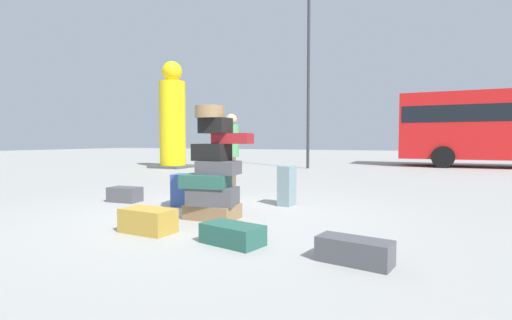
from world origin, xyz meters
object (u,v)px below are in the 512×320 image
Objects in this scene: suitcase_tan_behind_tower at (148,220)px; suitcase_charcoal_foreground_near at (354,251)px; lamp_post at (309,54)px; suitcase_slate_upright_blue at (287,186)px; suitcase_tower at (214,173)px; suitcase_teal_right_side at (232,234)px; suitcase_charcoal_white_trunk at (125,194)px; yellow_dummy_statue at (173,121)px; person_bearded_onlooker at (231,147)px; suitcase_navy_left_side at (182,190)px.

suitcase_charcoal_foreground_near is at bearing 0.42° from suitcase_tan_behind_tower.
suitcase_slate_upright_blue is at bearing -75.86° from lamp_post.
suitcase_tower is 0.22× the size of lamp_post.
suitcase_teal_right_side is (0.87, -1.07, -0.56)m from suitcase_tower.
suitcase_charcoal_foreground_near is at bearing 8.69° from suitcase_teal_right_side.
suitcase_charcoal_white_trunk is at bearing 168.39° from suitcase_charcoal_foreground_near.
suitcase_teal_right_side is at bearing -77.61° from lamp_post.
lamp_post reaches higher than suitcase_slate_upright_blue.
yellow_dummy_statue is at bearing 128.89° from suitcase_tan_behind_tower.
suitcase_charcoal_white_trunk is at bearing 164.96° from suitcase_teal_right_side.
lamp_post is (-0.76, 7.99, 3.62)m from person_bearded_onlooker.
suitcase_teal_right_side is 3.56m from suitcase_charcoal_white_trunk.
suitcase_navy_left_side is 1.89m from suitcase_tan_behind_tower.
suitcase_charcoal_foreground_near is at bearing -40.89° from suitcase_navy_left_side.
lamp_post is at bearing 115.53° from suitcase_teal_right_side.
suitcase_slate_upright_blue reaches higher than suitcase_navy_left_side.
suitcase_tan_behind_tower is at bearing -77.85° from suitcase_navy_left_side.
lamp_post is (-0.51, 9.37, 4.33)m from suitcase_navy_left_side.
yellow_dummy_statue is (-6.52, 9.18, 1.82)m from suitcase_tan_behind_tower.
suitcase_teal_right_side is at bearing 1.94° from suitcase_tan_behind_tower.
yellow_dummy_statue is (-9.03, 9.31, 1.85)m from suitcase_charcoal_foreground_near.
suitcase_navy_left_side is 0.84× the size of suitcase_tan_behind_tower.
suitcase_charcoal_foreground_near is at bearing -45.87° from yellow_dummy_statue.
suitcase_teal_right_side is at bearing -32.80° from suitcase_charcoal_white_trunk.
yellow_dummy_statue reaches higher than suitcase_charcoal_foreground_near.
suitcase_tower is 2.41× the size of suitcase_charcoal_foreground_near.
yellow_dummy_statue reaches higher than suitcase_teal_right_side.
yellow_dummy_statue is at bearing 143.26° from suitcase_slate_upright_blue.
suitcase_tower reaches higher than suitcase_navy_left_side.
suitcase_tower is 2.54m from suitcase_charcoal_foreground_near.
suitcase_tan_behind_tower is at bearing -104.84° from suitcase_slate_upright_blue.
suitcase_charcoal_white_trunk is 0.34× the size of person_bearded_onlooker.
suitcase_charcoal_foreground_near is (2.19, -1.17, -0.55)m from suitcase_tower.
yellow_dummy_statue is (-4.57, 7.53, 1.83)m from suitcase_charcoal_white_trunk.
suitcase_navy_left_side is 1.58m from person_bearded_onlooker.
suitcase_tower is 1.33m from suitcase_navy_left_side.
suitcase_teal_right_side is at bearing -50.06° from yellow_dummy_statue.
lamp_post is at bearing 99.94° from suitcase_tan_behind_tower.
yellow_dummy_statue is (-6.02, 6.06, 0.97)m from person_bearded_onlooker.
suitcase_slate_upright_blue is at bearing 13.94° from suitcase_navy_left_side.
suitcase_slate_upright_blue is 0.16× the size of yellow_dummy_statue.
suitcase_navy_left_side is (-1.93, 1.76, 0.17)m from suitcase_teal_right_side.
lamp_post is at bearing 82.06° from suitcase_navy_left_side.
suitcase_slate_upright_blue is (1.65, 0.77, 0.07)m from suitcase_navy_left_side.
suitcase_charcoal_foreground_near is 2.52m from suitcase_tan_behind_tower.
yellow_dummy_statue reaches higher than suitcase_tower.
suitcase_charcoal_foreground_near is at bearing -26.44° from suitcase_charcoal_white_trunk.
suitcase_slate_upright_blue reaches higher than suitcase_tan_behind_tower.
person_bearded_onlooker reaches higher than suitcase_teal_right_side.
lamp_post is (-3.77, 11.24, 4.49)m from suitcase_charcoal_foreground_near.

